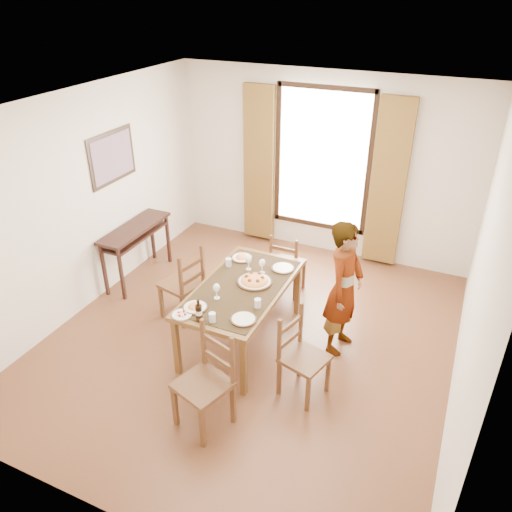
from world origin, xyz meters
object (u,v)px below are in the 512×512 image
at_px(dining_table, 242,291).
at_px(man, 344,288).
at_px(pasta_platter, 255,279).
at_px(console_table, 135,234).

bearing_deg(dining_table, man, 18.78).
distance_m(dining_table, man, 1.13).
bearing_deg(man, dining_table, 116.48).
distance_m(man, pasta_platter, 1.00).
relative_size(man, pasta_platter, 3.97).
relative_size(console_table, man, 0.76).
bearing_deg(pasta_platter, man, 13.97).
distance_m(console_table, man, 3.03).
relative_size(console_table, dining_table, 0.71).
xyz_separation_m(dining_table, man, (1.07, 0.36, 0.11)).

